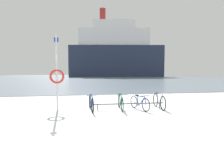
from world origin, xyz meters
TOP-DOWN VIEW (x-y plane):
  - ground at (0.00, 53.90)m, footprint 80.00×132.00m
  - bike_rack at (1.40, 3.82)m, footprint 3.44×0.15m
  - bicycle_0 at (-0.45, 3.81)m, footprint 0.46×1.75m
  - bicycle_1 at (0.97, 3.86)m, footprint 0.46×1.76m
  - bicycle_2 at (1.87, 3.68)m, footprint 0.57×1.60m
  - bicycle_3 at (2.92, 3.78)m, footprint 0.46×1.76m
  - rescue_post at (-2.02, 4.22)m, footprint 0.69×0.10m
  - ferry_ship at (13.54, 68.89)m, footprint 36.79×18.46m

SIDE VIEW (x-z plane):
  - ground at x=0.00m, z-range -0.08..0.00m
  - bike_rack at x=1.40m, z-range 0.11..0.42m
  - bicycle_2 at x=1.87m, z-range -0.03..0.71m
  - bicycle_0 at x=-0.45m, z-range -0.04..0.76m
  - bicycle_1 at x=0.97m, z-range -0.03..0.76m
  - bicycle_3 at x=2.92m, z-range -0.04..0.78m
  - rescue_post at x=-2.02m, z-range -0.07..3.50m
  - ferry_ship at x=13.54m, z-range -4.37..22.29m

